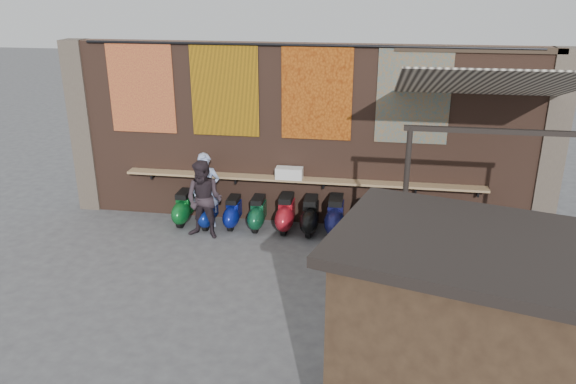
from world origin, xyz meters
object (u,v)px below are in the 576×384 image
object	(u,v)px
scooter_stool_1	(209,212)
scooter_stool_0	(184,208)
shopper_tan	(389,235)
scooter_stool_8	(390,223)
shopper_navy	(396,247)
scooter_stool_7	(363,219)
scooter_stool_2	(233,213)
market_stall	(457,358)
scooter_stool_6	(335,216)
shopper_grey	(530,250)
scooter_stool_5	(310,216)
diner_left	(206,190)
scooter_stool_4	(286,213)
shelf_box	(289,173)
diner_right	(204,200)
scooter_stool_3	(258,214)

from	to	relation	value
scooter_stool_1	scooter_stool_0	bearing A→B (deg)	172.40
scooter_stool_0	shopper_tan	size ratio (longest dim) A/B	0.48
scooter_stool_8	shopper_navy	bearing A→B (deg)	-88.51
shopper_navy	scooter_stool_8	bearing A→B (deg)	-130.79
scooter_stool_7	shopper_navy	size ratio (longest dim) A/B	0.52
scooter_stool_1	shopper_tan	xyz separation A→B (m)	(3.97, -1.63, 0.47)
scooter_stool_2	market_stall	distance (m)	7.26
scooter_stool_6	scooter_stool_8	bearing A→B (deg)	-1.01
scooter_stool_7	shopper_tan	size ratio (longest dim) A/B	0.47
scooter_stool_0	shopper_grey	distance (m)	7.27
scooter_stool_5	scooter_stool_6	bearing A→B (deg)	-1.25
diner_left	shopper_tan	xyz separation A→B (m)	(4.01, -1.68, -0.02)
scooter_stool_2	shopper_navy	xyz separation A→B (m)	(3.53, -2.03, 0.41)
scooter_stool_0	diner_left	xyz separation A→B (m)	(0.56, -0.03, 0.47)
scooter_stool_5	shopper_navy	bearing A→B (deg)	-48.37
shopper_navy	shopper_grey	xyz separation A→B (m)	(2.34, 0.23, -0.00)
diner_left	market_stall	bearing A→B (deg)	-63.27
scooter_stool_4	scooter_stool_5	bearing A→B (deg)	-3.72
scooter_stool_4	scooter_stool_5	distance (m)	0.55
shelf_box	scooter_stool_1	xyz separation A→B (m)	(-1.78, -0.35, -0.90)
scooter_stool_6	diner_right	xyz separation A→B (m)	(-2.75, -0.58, 0.44)
scooter_stool_5	shopper_navy	size ratio (longest dim) A/B	0.55
scooter_stool_2	scooter_stool_3	size ratio (longest dim) A/B	0.95
scooter_stool_4	market_stall	size ratio (longest dim) A/B	0.32
scooter_stool_8	diner_left	world-z (taller)	diner_left
scooter_stool_2	scooter_stool_8	size ratio (longest dim) A/B	0.99
scooter_stool_2	diner_right	world-z (taller)	diner_right
scooter_stool_4	shopper_tan	xyz separation A→B (m)	(2.21, -1.71, 0.43)
shopper_grey	shelf_box	bearing A→B (deg)	20.24
diner_left	scooter_stool_1	bearing A→B (deg)	-57.48
scooter_stool_5	scooter_stool_6	xyz separation A→B (m)	(0.55, -0.01, 0.02)
shopper_tan	scooter_stool_8	bearing A→B (deg)	69.58
shopper_navy	scooter_stool_1	bearing A→B (deg)	-68.00
shopper_grey	scooter_stool_1	bearing A→B (deg)	29.30
scooter_stool_7	shopper_tan	bearing A→B (deg)	-73.29
scooter_stool_3	scooter_stool_4	size ratio (longest dim) A/B	0.91
scooter_stool_4	scooter_stool_7	xyz separation A→B (m)	(1.70, 0.00, -0.03)
scooter_stool_7	shopper_tan	xyz separation A→B (m)	(0.51, -1.71, 0.46)
scooter_stool_4	shopper_navy	size ratio (longest dim) A/B	0.56
scooter_stool_6	shelf_box	bearing A→B (deg)	163.26
shopper_grey	scooter_stool_3	bearing A→B (deg)	25.74
shelf_box	scooter_stool_8	distance (m)	2.44
scooter_stool_4	diner_left	size ratio (longest dim) A/B	0.49
diner_right	shopper_grey	distance (m)	6.44
shopper_navy	scooter_stool_6	bearing A→B (deg)	-100.55
scooter_stool_0	scooter_stool_8	size ratio (longest dim) A/B	1.07
scooter_stool_1	scooter_stool_3	bearing A→B (deg)	3.01
scooter_stool_2	scooter_stool_8	world-z (taller)	scooter_stool_8
scooter_stool_3	diner_right	size ratio (longest dim) A/B	0.44
diner_left	shopper_grey	size ratio (longest dim) A/B	1.14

